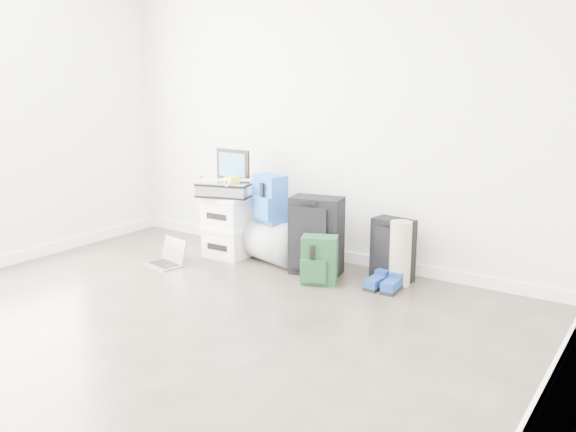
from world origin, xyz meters
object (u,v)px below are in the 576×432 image
Objects in this scene: laptop at (168,259)px; large_suitcase at (316,236)px; duffel_bag at (272,241)px; briefcase at (227,189)px; boxes_stack at (227,226)px; carry_on at (392,250)px.

large_suitcase is at bearing 35.49° from laptop.
duffel_bag is 0.54m from large_suitcase.
briefcase is 0.77× the size of duffel_bag.
boxes_stack is 1.57× the size of laptop.
boxes_stack is 1.22× the size of briefcase.
duffel_bag is 0.93× the size of large_suitcase.
duffel_bag is (0.43, 0.10, -0.10)m from boxes_stack.
briefcase is at bearing -163.64° from carry_on.
carry_on is at bearing 5.30° from large_suitcase.
boxes_stack reaches higher than carry_on.
briefcase is at bearing -150.64° from duffel_bag.
large_suitcase is 1.28× the size of carry_on.
carry_on is at bearing 21.50° from duffel_bag.
briefcase is 0.71× the size of large_suitcase.
briefcase reaches higher than duffel_bag.
boxes_stack is 0.93× the size of duffel_bag.
large_suitcase is 1.81× the size of laptop.
briefcase is 1.62m from carry_on.
boxes_stack is at bearing -163.64° from carry_on.
boxes_stack is 0.94m from large_suitcase.
duffel_bag is 1.18× the size of carry_on.
duffel_bag is at bearing 12.66° from boxes_stack.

